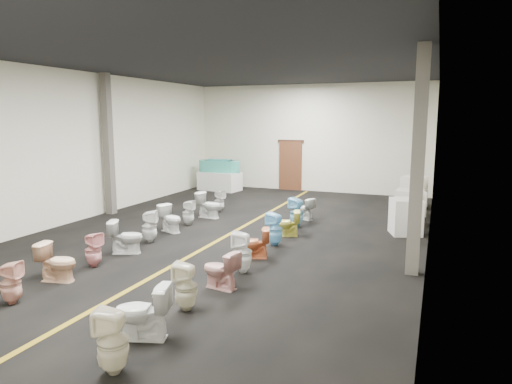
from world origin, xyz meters
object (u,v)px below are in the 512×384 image
appliance_crate_c (411,203)px  appliance_crate_d (414,192)px  toilet_left_3 (93,250)px  toilet_left_4 (126,237)px  toilet_right_4 (242,252)px  toilet_right_6 (275,229)px  toilet_right_1 (142,312)px  toilet_right_5 (254,243)px  toilet_left_6 (171,219)px  toilet_right_3 (220,270)px  appliance_crate_b (409,207)px  toilet_right_2 (186,286)px  toilet_left_8 (209,205)px  display_table (220,181)px  toilet_left_7 (188,213)px  bathtub (219,166)px  toilet_right_0 (113,341)px  appliance_crate_a (406,217)px  toilet_left_2 (57,262)px  toilet_right_9 (304,209)px  toilet_left_1 (11,283)px  toilet_left_9 (219,201)px  toilet_left_5 (149,226)px  toilet_right_7 (287,223)px

appliance_crate_c → appliance_crate_d: (0.00, 1.40, 0.15)m
toilet_left_3 → toilet_left_4: (0.02, 1.07, 0.02)m
toilet_right_4 → toilet_right_6: 2.14m
toilet_right_1 → toilet_right_5: bearing=161.7°
toilet_left_6 → toilet_right_3: bearing=-115.0°
appliance_crate_b → toilet_right_2: 8.34m
appliance_crate_d → toilet_left_8: bearing=-144.7°
display_table → toilet_right_6: 8.90m
toilet_right_5 → toilet_left_7: bearing=-146.7°
bathtub → appliance_crate_d: (8.01, -0.92, -0.52)m
bathtub → toilet_right_2: size_ratio=2.30×
toilet_left_7 → toilet_right_1: 6.96m
toilet_right_5 → toilet_right_6: toilet_right_6 is taller
toilet_left_3 → toilet_right_0: bearing=-129.9°
appliance_crate_a → toilet_left_4: size_ratio=1.24×
appliance_crate_b → appliance_crate_d: bearing=90.0°
appliance_crate_a → toilet_left_3: size_ratio=1.30×
bathtub → toilet_left_4: (2.12, -9.18, -0.68)m
toilet_right_4 → bathtub: bearing=-164.0°
appliance_crate_d → appliance_crate_b: bearing=-90.0°
toilet_left_8 → toilet_right_0: (3.03, -8.33, 0.02)m
toilet_left_2 → toilet_right_6: toilet_right_6 is taller
toilet_right_9 → toilet_left_7: bearing=-31.5°
toilet_right_4 → toilet_right_2: bearing=-16.3°
toilet_right_1 → toilet_right_4: size_ratio=0.94×
toilet_left_3 → toilet_right_0: 4.39m
toilet_left_3 → toilet_right_0: size_ratio=0.88×
toilet_left_1 → toilet_left_7: (-0.12, 6.10, -0.00)m
bathtub → appliance_crate_d: bearing=-10.4°
appliance_crate_b → toilet_left_1: (-5.84, -8.66, -0.14)m
toilet_right_1 → toilet_right_4: bearing=158.8°
bathtub → toilet_right_5: 9.83m
display_table → toilet_right_6: bearing=-55.0°
display_table → toilet_left_9: 4.61m
toilet_left_2 → toilet_left_5: toilet_left_5 is taller
toilet_left_8 → toilet_right_4: bearing=-141.4°
appliance_crate_b → toilet_left_5: 7.47m
toilet_left_9 → toilet_left_7: bearing=-166.0°
toilet_left_2 → toilet_left_7: (-0.01, 4.97, -0.01)m
appliance_crate_d → toilet_left_6: bearing=-134.3°
display_table → toilet_right_4: toilet_right_4 is taller
toilet_left_3 → toilet_left_8: (0.03, 5.17, 0.03)m
toilet_left_7 → toilet_right_7: (3.06, -0.13, -0.02)m
appliance_crate_b → toilet_right_7: bearing=-137.3°
appliance_crate_d → toilet_right_3: (-2.88, -9.45, -0.19)m
toilet_left_9 → toilet_right_7: bearing=-111.7°
display_table → toilet_left_1: display_table is taller
toilet_right_2 → toilet_right_4: toilet_right_4 is taller
toilet_right_6 → appliance_crate_a: bearing=137.8°
toilet_left_3 → toilet_right_4: bearing=-69.0°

